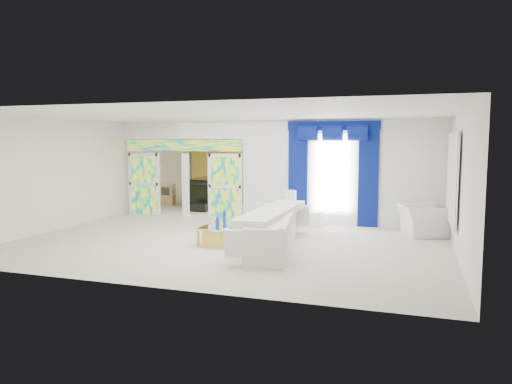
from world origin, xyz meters
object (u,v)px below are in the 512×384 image
(coffee_table, at_px, (224,232))
(grand_piano, at_px, (215,192))
(armchair, at_px, (422,220))
(console_table, at_px, (300,218))
(white_sofa, at_px, (274,231))

(coffee_table, height_order, grand_piano, grand_piano)
(coffee_table, xyz_separation_m, armchair, (4.55, 2.17, 0.18))
(coffee_table, distance_m, console_table, 2.87)
(white_sofa, relative_size, armchair, 3.28)
(coffee_table, bearing_deg, armchair, 25.51)
(armchair, bearing_deg, console_table, 65.71)
(white_sofa, xyz_separation_m, console_table, (-0.06, 2.86, -0.16))
(coffee_table, xyz_separation_m, console_table, (1.29, 2.56, 0.00))
(white_sofa, distance_m, armchair, 4.05)
(armchair, bearing_deg, coffee_table, 98.08)
(white_sofa, height_order, armchair, armchair)
(console_table, relative_size, grand_piano, 0.62)
(armchair, xyz_separation_m, grand_piano, (-7.24, 3.64, 0.13))
(armchair, height_order, grand_piano, grand_piano)
(armchair, relative_size, grand_piano, 0.59)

